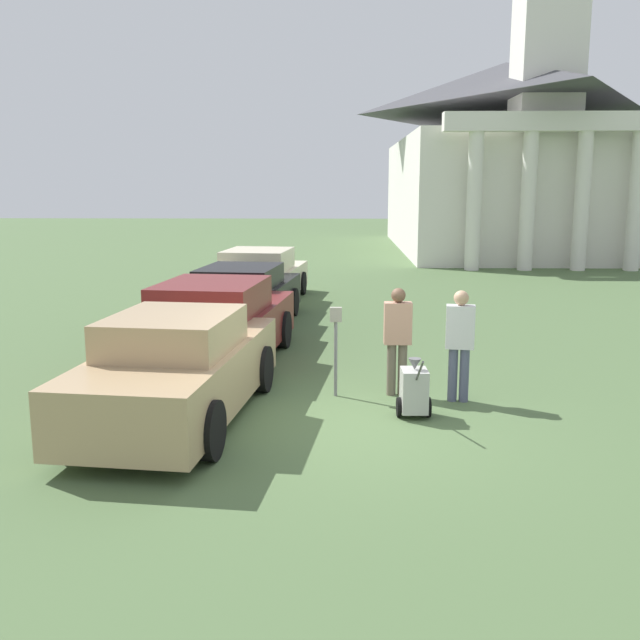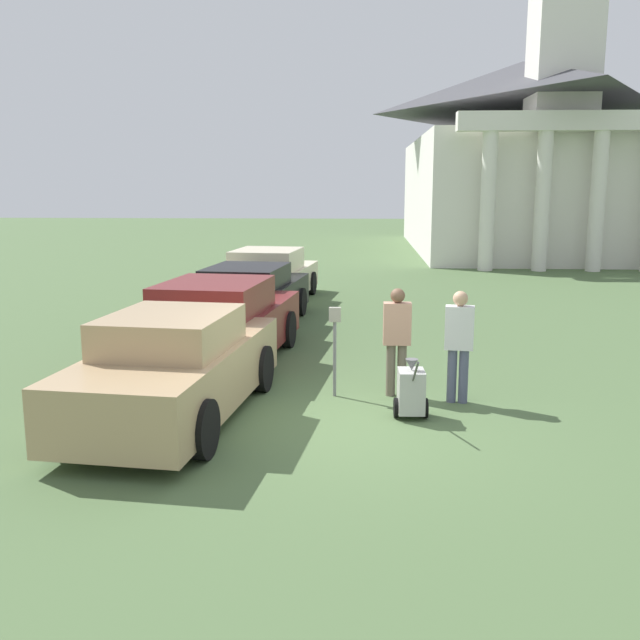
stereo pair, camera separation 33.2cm
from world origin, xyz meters
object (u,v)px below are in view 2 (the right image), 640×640
parked_car_maroon (218,326)px  parked_car_cream (269,278)px  parking_meter (335,335)px  church (521,149)px  parked_car_black (249,298)px  equipment_cart (411,391)px  person_worker (397,335)px  person_supervisor (459,340)px  parked_car_tan (176,368)px

parked_car_maroon → parked_car_cream: parked_car_maroon is taller
parked_car_maroon → parking_meter: size_ratio=3.86×
parked_car_cream → church: bearing=64.6°
parked_car_black → equipment_cart: bearing=-56.2°
person_worker → person_supervisor: person_supervisor is taller
parked_car_maroon → person_worker: bearing=-22.2°
parked_car_maroon → equipment_cart: parked_car_maroon is taller
parking_meter → person_supervisor: bearing=-6.8°
parking_meter → parked_car_cream: bearing=103.7°
parked_car_tan → equipment_cart: (3.27, 0.17, -0.33)m
parked_car_cream → parking_meter: size_ratio=3.68×
parked_car_maroon → person_worker: (3.11, -1.70, 0.23)m
parked_car_maroon → equipment_cart: bearing=-33.8°
parked_car_black → parked_car_cream: parked_car_cream is taller
parked_car_black → church: (10.32, 20.22, 4.27)m
equipment_cart → parked_car_tan: bearing=-178.8°
person_supervisor → church: (6.30, 25.78, 3.98)m
person_worker → church: bearing=-106.4°
parked_car_tan → person_supervisor: size_ratio=2.84×
person_supervisor → church: 26.84m
parked_car_maroon → parked_car_black: 3.56m
equipment_cart → person_supervisor: bearing=43.9°
parked_car_maroon → equipment_cart: 4.30m
equipment_cart → parked_car_black: bearing=115.5°
parked_car_cream → parking_meter: 9.18m
person_worker → person_supervisor: bearing=160.9°
person_supervisor → parked_car_tan: bearing=21.5°
parked_car_black → church: church is taller
parked_car_maroon → parking_meter: 2.82m
parked_car_tan → equipment_cart: parked_car_tan is taller
parked_car_black → parking_meter: 5.77m
parked_car_cream → person_supervisor: 9.99m
church → equipment_cart: bearing=-104.9°
equipment_cart → church: church is taller
parked_car_maroon → parking_meter: bearing=-33.0°
parked_car_black → parking_meter: (2.17, -5.34, 0.30)m
parked_car_cream → person_worker: size_ratio=3.04×
person_worker → parking_meter: bearing=4.1°
parked_car_cream → equipment_cart: (3.27, -9.90, -0.29)m
parked_car_tan → parking_meter: (2.17, 1.16, 0.25)m
church → person_worker: bearing=-105.8°
parked_car_maroon → parked_car_black: bearing=96.4°
parked_car_maroon → parked_car_cream: (-0.00, 7.14, -0.04)m
parked_car_tan → parked_car_black: size_ratio=0.91×
parking_meter → church: size_ratio=0.07×
person_supervisor → parking_meter: bearing=1.5°
parked_car_tan → parked_car_black: 6.50m
parked_car_black → person_supervisor: (4.01, -5.56, 0.29)m
person_worker → parked_car_tan: bearing=21.0°
parked_car_black → equipment_cart: 7.13m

